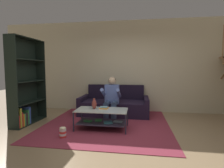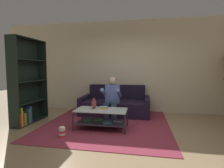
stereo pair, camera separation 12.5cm
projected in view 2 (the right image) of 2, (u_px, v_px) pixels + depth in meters
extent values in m
plane|color=#957B59|center=(117.00, 140.00, 3.35)|extent=(16.80, 16.80, 0.00)
cube|color=beige|center=(129.00, 66.00, 5.64)|extent=(8.40, 0.12, 2.90)
cube|color=black|center=(115.00, 108.00, 5.23)|extent=(1.76, 0.96, 0.42)
cube|color=black|center=(117.00, 92.00, 5.58)|extent=(1.76, 0.18, 0.45)
cube|color=black|center=(85.00, 105.00, 5.39)|extent=(0.13, 0.96, 0.54)
cube|color=black|center=(147.00, 107.00, 5.06)|extent=(0.13, 0.96, 0.54)
cylinder|color=navy|center=(106.00, 114.00, 4.47)|extent=(0.14, 0.14, 0.42)
cylinder|color=navy|center=(114.00, 115.00, 4.44)|extent=(0.14, 0.14, 0.42)
cylinder|color=navy|center=(108.00, 103.00, 4.63)|extent=(0.14, 0.42, 0.14)
cylinder|color=navy|center=(115.00, 104.00, 4.59)|extent=(0.14, 0.42, 0.14)
cube|color=#586CAE|center=(113.00, 94.00, 4.80)|extent=(0.38, 0.22, 0.52)
cylinder|color=#586CAE|center=(104.00, 93.00, 4.65)|extent=(0.09, 0.49, 0.31)
cylinder|color=#586CAE|center=(119.00, 93.00, 4.58)|extent=(0.09, 0.49, 0.31)
sphere|color=tan|center=(113.00, 81.00, 4.76)|extent=(0.21, 0.21, 0.21)
ellipsoid|color=black|center=(113.00, 80.00, 4.78)|extent=(0.21, 0.21, 0.13)
cube|color=#B7C4BD|center=(101.00, 110.00, 3.96)|extent=(1.16, 0.60, 0.02)
cube|color=#343043|center=(101.00, 122.00, 3.98)|extent=(1.07, 0.55, 0.02)
cylinder|color=#26293B|center=(73.00, 121.00, 3.80)|extent=(0.03, 0.03, 0.45)
cylinder|color=#26293B|center=(125.00, 124.00, 3.60)|extent=(0.03, 0.03, 0.45)
cylinder|color=#26293B|center=(82.00, 115.00, 4.36)|extent=(0.03, 0.03, 0.45)
cylinder|color=#26293B|center=(127.00, 117.00, 4.15)|extent=(0.03, 0.03, 0.45)
cube|color=#2C8C47|center=(88.00, 121.00, 4.01)|extent=(0.19, 0.14, 0.02)
cube|color=#329045|center=(98.00, 120.00, 4.06)|extent=(0.16, 0.15, 0.03)
cube|color=teal|center=(107.00, 122.00, 3.88)|extent=(0.22, 0.19, 0.03)
cube|color=#7AA0AD|center=(118.00, 122.00, 3.95)|extent=(0.21, 0.13, 0.02)
cube|color=maroon|center=(108.00, 122.00, 4.52)|extent=(3.01, 3.30, 0.01)
cube|color=#86595A|center=(108.00, 121.00, 4.52)|extent=(1.65, 1.81, 0.00)
ellipsoid|color=brown|center=(94.00, 104.00, 4.02)|extent=(0.11, 0.11, 0.22)
cylinder|color=brown|center=(94.00, 99.00, 4.01)|extent=(0.05, 0.05, 0.05)
cube|color=orange|center=(104.00, 108.00, 4.06)|extent=(0.22, 0.20, 0.02)
cube|color=#6EA0AE|center=(104.00, 107.00, 4.07)|extent=(0.19, 0.17, 0.02)
cube|color=black|center=(12.00, 83.00, 3.90)|extent=(0.30, 0.03, 2.12)
cube|color=black|center=(42.00, 80.00, 4.96)|extent=(0.30, 0.03, 2.12)
cube|color=black|center=(24.00, 81.00, 4.46)|extent=(0.07, 1.11, 2.12)
cube|color=black|center=(31.00, 121.00, 4.52)|extent=(0.34, 1.09, 0.02)
cube|color=black|center=(30.00, 102.00, 4.47)|extent=(0.34, 1.09, 0.02)
cube|color=black|center=(29.00, 81.00, 4.43)|extent=(0.34, 1.09, 0.02)
cube|color=black|center=(28.00, 60.00, 4.38)|extent=(0.34, 1.09, 0.02)
cube|color=black|center=(27.00, 39.00, 4.34)|extent=(0.34, 1.09, 0.02)
cube|color=red|center=(16.00, 121.00, 4.01)|extent=(0.24, 0.06, 0.29)
cube|color=gold|center=(18.00, 117.00, 4.07)|extent=(0.25, 0.06, 0.45)
cube|color=red|center=(20.00, 119.00, 4.11)|extent=(0.24, 0.04, 0.35)
cube|color=orange|center=(21.00, 119.00, 4.16)|extent=(0.22, 0.05, 0.30)
cube|color=#3A8A56|center=(22.00, 119.00, 4.21)|extent=(0.26, 0.05, 0.29)
cube|color=#302527|center=(24.00, 118.00, 4.26)|extent=(0.23, 0.06, 0.29)
cube|color=#358547|center=(26.00, 116.00, 4.31)|extent=(0.20, 0.06, 0.35)
cube|color=#3351AD|center=(27.00, 114.00, 4.37)|extent=(0.25, 0.06, 0.42)
cylinder|color=red|center=(62.00, 136.00, 3.51)|extent=(0.13, 0.13, 0.04)
cylinder|color=white|center=(62.00, 134.00, 3.51)|extent=(0.13, 0.13, 0.04)
cylinder|color=red|center=(62.00, 132.00, 3.50)|extent=(0.13, 0.13, 0.04)
cylinder|color=white|center=(62.00, 129.00, 3.50)|extent=(0.13, 0.13, 0.04)
ellipsoid|color=beige|center=(62.00, 128.00, 3.49)|extent=(0.12, 0.12, 0.05)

